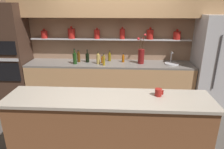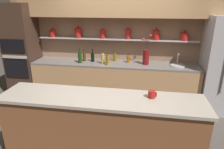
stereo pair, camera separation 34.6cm
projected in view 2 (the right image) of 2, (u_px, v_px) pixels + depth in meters
The scene contains 16 objects.
ground_plane at pixel (110, 133), 3.52m from camera, with size 12.00×12.00×0.00m, color #4C4742.
back_wall_unit at pixel (121, 32), 4.42m from camera, with size 5.20×0.44×2.60m.
back_counter_unit at pixel (114, 82), 4.54m from camera, with size 3.62×0.62×0.92m.
island_counter at pixel (101, 130), 2.75m from camera, with size 2.68×0.61×1.02m.
oven_tower at pixel (23, 52), 4.65m from camera, with size 0.65×0.64×2.17m.
flower_vase at pixel (146, 56), 4.23m from camera, with size 0.19×0.14×0.64m.
sink_fixture at pixel (178, 65), 4.18m from camera, with size 0.30×0.30×0.25m.
bottle_wine_0 at pixel (93, 57), 4.47m from camera, with size 0.08×0.08×0.29m.
bottle_wine_1 at pixel (80, 57), 4.36m from camera, with size 0.08×0.08×0.33m.
bottle_oil_2 at pixel (108, 60), 4.20m from camera, with size 0.05×0.05×0.25m.
bottle_oil_3 at pixel (115, 57), 4.51m from camera, with size 0.07×0.07×0.24m.
bottle_sauce_4 at pixel (128, 59), 4.40m from camera, with size 0.06×0.06×0.20m.
bottle_sauce_5 at pixel (107, 60), 4.36m from camera, with size 0.05×0.05×0.17m.
bottle_spirit_6 at pixel (103, 59), 4.31m from camera, with size 0.08×0.08×0.27m.
bottle_spirit_7 at pixel (84, 56), 4.51m from camera, with size 0.07×0.07×0.26m.
coffee_mug at pixel (152, 94), 2.54m from camera, with size 0.11×0.09×0.10m.
Camera 2 is at (0.52, -2.92, 2.16)m, focal length 32.00 mm.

